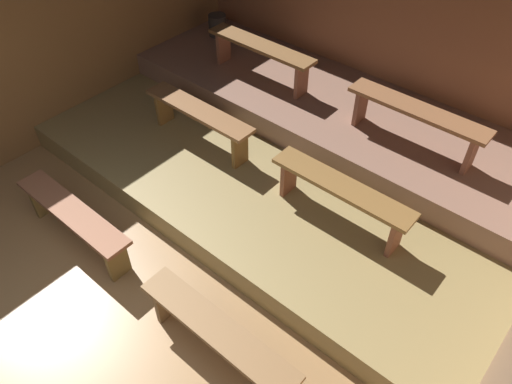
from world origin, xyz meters
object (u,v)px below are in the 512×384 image
Objects in this scene: bench_middle_right at (416,116)px; pail_middle at (217,25)px; bench_floor_right at (218,335)px; bench_lower_left at (199,116)px; bench_floor_left at (74,217)px; bench_middle_left at (261,51)px; bench_lower_right at (341,193)px.

pail_middle is (-3.37, 0.51, -0.22)m from bench_middle_right.
bench_floor_right is 2.64m from bench_lower_left.
bench_floor_left is 3.01m from bench_middle_left.
bench_middle_right is at bearing -8.52° from pail_middle.
bench_middle_left is at bearing 91.41° from bench_floor_left.
bench_lower_right is at bearing -27.51° from pail_middle.
bench_middle_left reaches higher than pail_middle.
pail_middle is at bearing 171.48° from bench_middle_right.
bench_lower_left is (-1.96, 1.75, 0.29)m from bench_floor_right.
bench_lower_right is 0.97× the size of bench_middle_left.
bench_floor_left and bench_floor_right have the same top height.
pail_middle is (-3.28, 1.71, 0.07)m from bench_lower_right.
bench_floor_left is 1.03× the size of bench_lower_right.
bench_lower_left is 0.97× the size of bench_middle_right.
bench_floor_left is at bearing 180.00° from bench_floor_right.
bench_middle_left reaches higher than bench_floor_right.
bench_middle_left is (-2.05, 2.95, 0.58)m from bench_floor_right.
bench_middle_right is (2.13, 0.00, 0.00)m from bench_middle_left.
bench_floor_right is 1.00× the size of bench_middle_left.
bench_floor_left is 3.72m from pail_middle.
bench_lower_right is 2.38m from bench_middle_left.
pail_middle is (-3.30, 3.45, 0.36)m from bench_floor_right.
bench_lower_right is at bearing 90.81° from bench_floor_right.
bench_floor_right is (1.98, 0.00, 0.00)m from bench_floor_left.
bench_lower_left is 1.00× the size of bench_lower_right.
pail_middle reaches higher than bench_lower_left.
bench_middle_right is 5.11× the size of pail_middle.
bench_middle_left is at bearing 149.38° from bench_lower_right.
pail_middle reaches higher than bench_floor_right.
bench_middle_left is 1.36m from pail_middle.
bench_floor_left is at bearing -88.59° from bench_middle_left.
bench_middle_right is at bearing 0.00° from bench_middle_left.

